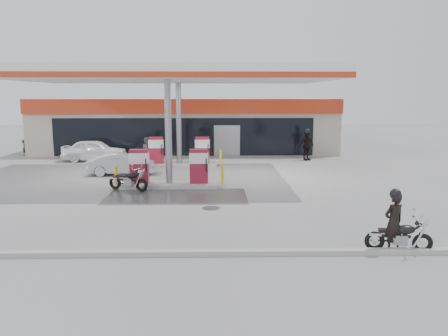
% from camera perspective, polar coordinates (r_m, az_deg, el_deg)
% --- Properties ---
extents(ground, '(90.00, 90.00, 0.00)m').
position_cam_1_polar(ground, '(18.89, -7.74, -3.69)').
color(ground, gray).
rests_on(ground, ground).
extents(wet_patch, '(6.00, 3.00, 0.00)m').
position_cam_1_polar(wet_patch, '(18.84, -6.23, -3.69)').
color(wet_patch, '#4C4C4F').
rests_on(wet_patch, ground).
extents(drain_cover, '(0.70, 0.70, 0.01)m').
position_cam_1_polar(drain_cover, '(16.82, -1.70, -5.25)').
color(drain_cover, '#38383A').
rests_on(drain_cover, ground).
extents(kerb, '(28.00, 0.25, 0.15)m').
position_cam_1_polar(kerb, '(12.22, -11.48, -10.89)').
color(kerb, gray).
rests_on(kerb, ground).
extents(store_building, '(22.00, 8.22, 4.00)m').
position_cam_1_polar(store_building, '(34.34, -4.82, 5.72)').
color(store_building, '#ABA38F').
rests_on(store_building, ground).
extents(canopy, '(16.00, 10.02, 5.51)m').
position_cam_1_polar(canopy, '(23.38, -6.64, 11.88)').
color(canopy, silver).
rests_on(canopy, ground).
extents(pump_island_near, '(5.14, 1.30, 1.78)m').
position_cam_1_polar(pump_island_near, '(20.69, -7.17, -0.51)').
color(pump_island_near, '#9E9E99').
rests_on(pump_island_near, ground).
extents(pump_island_far, '(5.14, 1.30, 1.78)m').
position_cam_1_polar(pump_island_far, '(26.59, -5.85, 1.76)').
color(pump_island_far, '#9E9E99').
rests_on(pump_island_far, ground).
extents(main_motorcycle, '(1.82, 0.72, 0.94)m').
position_cam_1_polar(main_motorcycle, '(13.14, 21.98, -8.38)').
color(main_motorcycle, black).
rests_on(main_motorcycle, ground).
extents(biker_main, '(0.72, 0.60, 1.68)m').
position_cam_1_polar(biker_main, '(12.97, 21.28, -6.61)').
color(biker_main, black).
rests_on(biker_main, ground).
extents(parked_motorcycle, '(1.92, 1.07, 1.03)m').
position_cam_1_polar(parked_motorcycle, '(20.21, -12.34, -1.62)').
color(parked_motorcycle, black).
rests_on(parked_motorcycle, ground).
extents(sedan_white, '(4.17, 1.76, 1.41)m').
position_cam_1_polar(sedan_white, '(29.74, -16.54, 2.23)').
color(sedan_white, white).
rests_on(sedan_white, ground).
extents(attendant, '(0.82, 0.95, 1.68)m').
position_cam_1_polar(attendant, '(27.81, -9.98, 2.28)').
color(attendant, '#4D4C51').
rests_on(attendant, ground).
extents(hatchback_silver, '(3.66, 1.53, 1.18)m').
position_cam_1_polar(hatchback_silver, '(24.30, -13.20, 0.53)').
color(hatchback_silver, '#A3A6AB').
rests_on(hatchback_silver, ground).
extents(parked_car_left, '(4.05, 2.89, 1.09)m').
position_cam_1_polar(parked_car_left, '(34.68, -21.75, 2.68)').
color(parked_car_left, black).
rests_on(parked_car_left, ground).
extents(parked_car_right, '(4.66, 2.34, 1.27)m').
position_cam_1_polar(parked_car_right, '(33.16, 10.53, 3.07)').
color(parked_car_right, '#919499').
rests_on(parked_car_right, ground).
extents(biker_walking, '(1.24, 1.00, 1.97)m').
position_cam_1_polar(biker_walking, '(29.29, 10.73, 2.90)').
color(biker_walking, black).
rests_on(biker_walking, ground).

